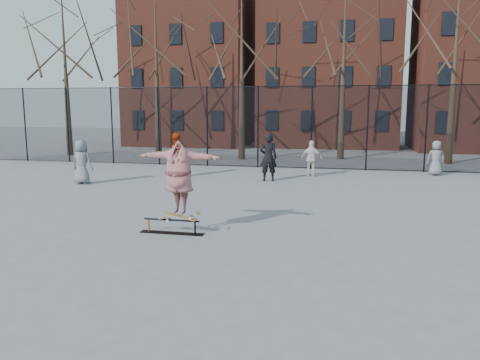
% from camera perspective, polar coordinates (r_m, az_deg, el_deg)
% --- Properties ---
extents(ground, '(100.00, 100.00, 0.00)m').
position_cam_1_polar(ground, '(10.52, -2.79, -7.70)').
color(ground, slate).
extents(skate_rail, '(1.58, 0.24, 0.35)m').
position_cam_1_polar(skate_rail, '(11.38, -8.32, -5.78)').
color(skate_rail, black).
rests_on(skate_rail, ground).
extents(skateboard, '(0.89, 0.21, 0.11)m').
position_cam_1_polar(skateboard, '(11.25, -7.34, -4.55)').
color(skateboard, olive).
rests_on(skateboard, skate_rail).
extents(skater, '(2.13, 0.63, 1.72)m').
position_cam_1_polar(skater, '(11.07, -7.44, 0.06)').
color(skater, '#643C97').
rests_on(skater, skateboard).
extents(bystander_grey, '(0.88, 0.60, 1.72)m').
position_cam_1_polar(bystander_grey, '(19.25, -18.72, 2.09)').
color(bystander_grey, slate).
rests_on(bystander_grey, ground).
extents(bystander_black, '(0.79, 0.60, 1.93)m').
position_cam_1_polar(bystander_black, '(18.98, 3.47, 2.77)').
color(bystander_black, black).
rests_on(bystander_black, ground).
extents(bystander_red, '(1.15, 1.09, 1.88)m').
position_cam_1_polar(bystander_red, '(20.28, -7.85, 3.04)').
color(bystander_red, '#AE300F').
rests_on(bystander_red, ground).
extents(bystander_white, '(0.94, 0.45, 1.56)m').
position_cam_1_polar(bystander_white, '(20.40, 8.73, 2.60)').
color(bystander_white, silver).
rests_on(bystander_white, ground).
extents(bystander_extra, '(0.80, 0.57, 1.54)m').
position_cam_1_polar(bystander_extra, '(22.22, 22.77, 2.49)').
color(bystander_extra, slate).
rests_on(bystander_extra, ground).
extents(fence, '(34.03, 0.07, 4.00)m').
position_cam_1_polar(fence, '(22.90, 5.65, 6.55)').
color(fence, black).
rests_on(fence, ground).
extents(tree_row, '(33.66, 7.46, 10.67)m').
position_cam_1_polar(tree_row, '(27.38, 6.37, 18.07)').
color(tree_row, black).
rests_on(tree_row, ground).
extents(rowhouses, '(29.00, 7.00, 13.00)m').
position_cam_1_polar(rowhouses, '(35.91, 9.43, 13.76)').
color(rowhouses, brown).
rests_on(rowhouses, ground).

